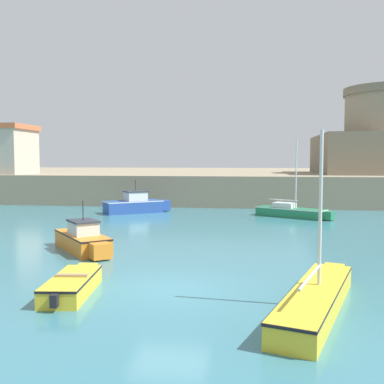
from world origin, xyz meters
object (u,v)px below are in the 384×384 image
object	(u,v)px
dinghy_yellow_2	(73,284)
sailboat_green_5	(292,211)
sailboat_yellow_1	(316,297)
motorboat_blue_0	(135,205)
motorboat_orange_3	(83,239)

from	to	relation	value
dinghy_yellow_2	sailboat_green_5	size ratio (longest dim) A/B	0.70
sailboat_yellow_1	dinghy_yellow_2	xyz separation A→B (m)	(-7.39, 0.59, -0.06)
dinghy_yellow_2	motorboat_blue_0	bearing A→B (deg)	99.99
sailboat_yellow_1	motorboat_orange_3	size ratio (longest dim) A/B	1.55
motorboat_blue_0	dinghy_yellow_2	xyz separation A→B (m)	(3.76, -21.32, -0.33)
motorboat_orange_3	sailboat_green_5	world-z (taller)	sailboat_green_5
dinghy_yellow_2	motorboat_orange_3	distance (m)	6.75
sailboat_yellow_1	motorboat_orange_3	distance (m)	11.85
sailboat_yellow_1	motorboat_orange_3	bearing A→B (deg)	143.97
motorboat_orange_3	sailboat_green_5	distance (m)	17.30
sailboat_yellow_1	sailboat_green_5	world-z (taller)	sailboat_green_5
dinghy_yellow_2	motorboat_orange_3	world-z (taller)	motorboat_orange_3
motorboat_blue_0	dinghy_yellow_2	size ratio (longest dim) A/B	1.32
motorboat_blue_0	sailboat_green_5	bearing A→B (deg)	-5.69
sailboat_yellow_1	dinghy_yellow_2	distance (m)	7.42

